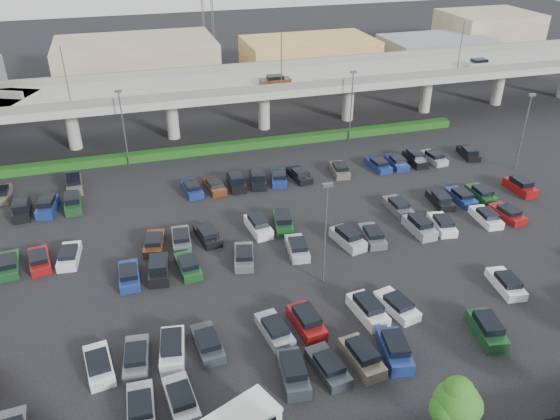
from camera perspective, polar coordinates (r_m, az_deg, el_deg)
name	(u,v)px	position (r m, az deg, el deg)	size (l,w,h in m)	color
ground	(296,238)	(57.57, 1.73, -2.96)	(280.00, 280.00, 0.00)	black
overpass	(229,88)	(83.07, -5.33, 12.62)	(150.00, 13.00, 15.80)	gray
hedge	(243,145)	(78.82, -3.90, 6.77)	(66.00, 1.60, 1.10)	#193C11
tree_row	(440,409)	(37.26, 16.35, -19.29)	(65.07, 3.66, 5.94)	#332316
parked_cars	(291,248)	(54.83, 1.14, -4.01)	(62.89, 41.58, 1.67)	black
light_poles	(252,182)	(55.20, -2.89, 2.94)	(66.90, 48.38, 10.30)	#54545A
distant_buildings	(261,56)	(114.69, -1.99, 15.76)	(138.00, 24.00, 9.00)	slate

